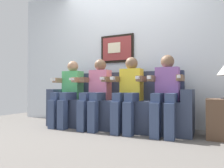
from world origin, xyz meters
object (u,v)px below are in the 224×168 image
object	(u,v)px
couch	(117,109)
person_left_center	(97,90)
person_right_center	(129,90)
person_rightmost	(166,90)
side_table_right	(223,119)
person_leftmost	(69,90)

from	to	relation	value
couch	person_left_center	size ratio (longest dim) A/B	2.08
couch	person_right_center	world-z (taller)	person_right_center
person_rightmost	side_table_right	distance (m)	0.78
person_left_center	side_table_right	world-z (taller)	person_left_center
side_table_right	couch	bearing A→B (deg)	175.92
couch	person_right_center	distance (m)	0.43
couch	person_left_center	world-z (taller)	person_left_center
person_leftmost	person_right_center	distance (m)	1.08
person_right_center	side_table_right	size ratio (longest dim) A/B	2.22
person_left_center	person_rightmost	size ratio (longest dim) A/B	1.00
person_right_center	person_rightmost	size ratio (longest dim) A/B	1.00
person_left_center	person_leftmost	bearing A→B (deg)	-179.95
side_table_right	person_left_center	bearing A→B (deg)	-178.03
person_leftmost	person_right_center	size ratio (longest dim) A/B	1.00
couch	person_rightmost	size ratio (longest dim) A/B	2.08
person_rightmost	side_table_right	bearing A→B (deg)	5.07
person_left_center	side_table_right	bearing A→B (deg)	1.97
couch	side_table_right	bearing A→B (deg)	-4.08
couch	person_leftmost	world-z (taller)	person_leftmost
person_leftmost	person_right_center	world-z (taller)	same
person_rightmost	person_right_center	bearing A→B (deg)	180.00
person_rightmost	side_table_right	xyz separation A→B (m)	(0.69, 0.06, -0.36)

